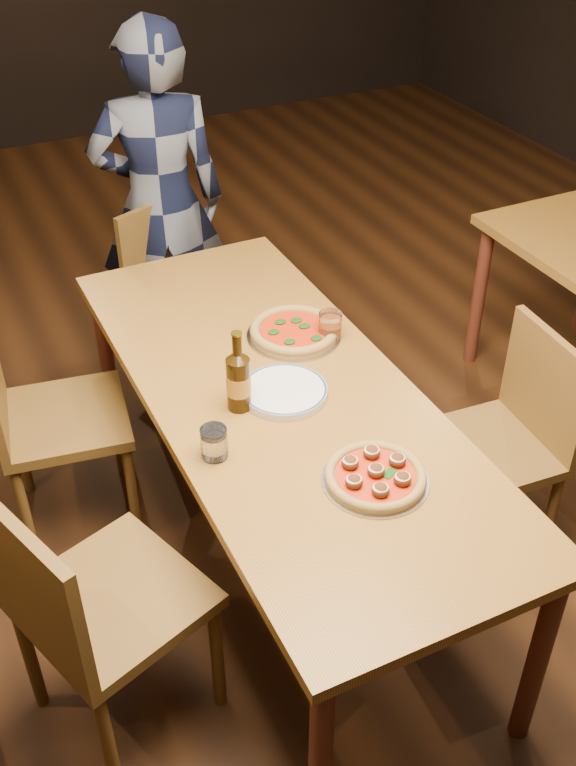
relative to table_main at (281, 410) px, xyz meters
name	(u,v)px	position (x,y,z in m)	size (l,w,h in m)	color
ground	(282,555)	(0.00, 0.00, -0.68)	(9.00, 9.00, 0.00)	black
room_shell	(279,22)	(0.00, 0.00, 1.18)	(9.00, 9.00, 9.00)	black
table_main	(281,410)	(0.00, 0.00, 0.00)	(0.80, 2.00, 0.75)	brown
chair_main_nw	(113,598)	(-0.68, -0.34, -0.19)	(0.46, 0.46, 0.98)	brown
chair_main_sw	(64,417)	(-0.60, 0.54, -0.21)	(0.44, 0.44, 0.94)	brown
chair_main_e	(487,448)	(0.67, -0.24, -0.23)	(0.42, 0.42, 0.90)	brown
chair_end	(189,299)	(0.10, 1.17, -0.24)	(0.40, 0.40, 0.87)	brown
pizza_meatball	(376,475)	(0.06, -0.48, 0.09)	(0.30, 0.30, 0.05)	#B7B7BF
pizza_margherita	(294,331)	(0.18, 0.27, 0.09)	(0.33, 0.33, 0.04)	#B7B7BF
plate_stack	(284,392)	(0.00, -0.02, 0.08)	(0.27, 0.27, 0.03)	white
beer_bottle	(239,382)	(-0.15, -0.01, 0.17)	(0.08, 0.08, 0.27)	black
water_glass	(214,443)	(-0.30, -0.19, 0.12)	(0.08, 0.08, 0.10)	white
amber_glass	(330,326)	(0.28, 0.21, 0.12)	(0.08, 0.08, 0.10)	#A04012
diner	(160,204)	(0.08, 1.41, 0.11)	(0.58, 0.38, 1.58)	black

